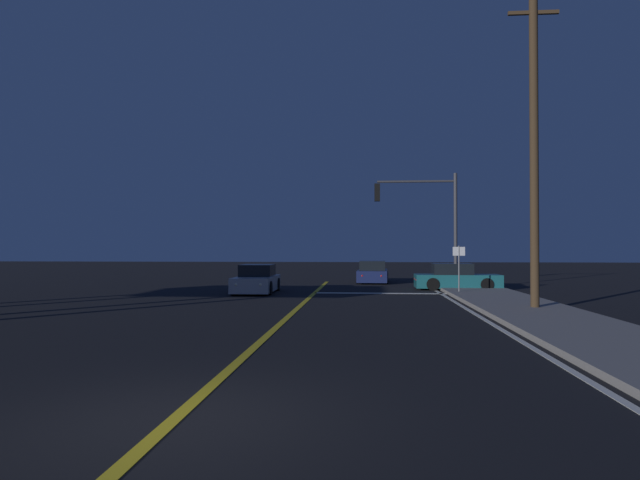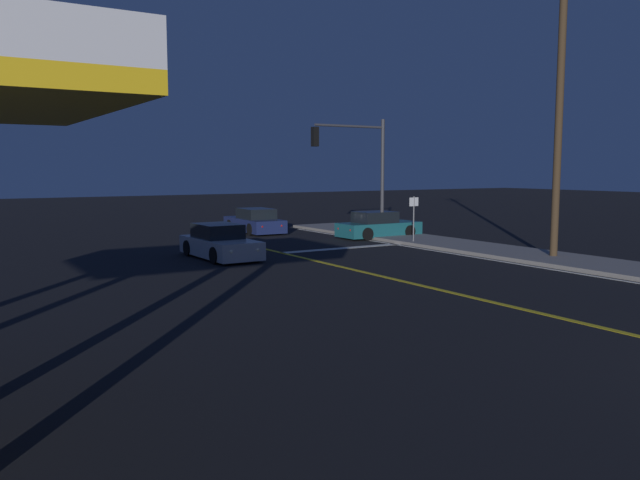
# 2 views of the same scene
# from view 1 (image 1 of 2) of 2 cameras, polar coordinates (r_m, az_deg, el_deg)

# --- Properties ---
(ground_plane) EXTENTS (160.00, 160.00, 0.00)m
(ground_plane) POSITION_cam_1_polar(r_m,az_deg,el_deg) (7.51, -14.53, -17.20)
(ground_plane) COLOR black
(sidewalk_right) EXTENTS (3.20, 38.27, 0.15)m
(sidewalk_right) POSITION_cam_1_polar(r_m,az_deg,el_deg) (18.38, 21.77, -7.17)
(sidewalk_right) COLOR gray
(sidewalk_right) RESTS_ON ground
(lane_line_center) EXTENTS (0.20, 36.15, 0.01)m
(lane_line_center) POSITION_cam_1_polar(r_m,az_deg,el_deg) (17.73, -3.15, -7.69)
(lane_line_center) COLOR gold
(lane_line_center) RESTS_ON ground
(lane_line_edge_right) EXTENTS (0.16, 36.15, 0.01)m
(lane_line_edge_right) POSITION_cam_1_polar(r_m,az_deg,el_deg) (17.93, 16.06, -7.58)
(lane_line_edge_right) COLOR silver
(lane_line_edge_right) RESTS_ON ground
(stop_bar) EXTENTS (6.15, 0.50, 0.01)m
(stop_bar) POSITION_cam_1_polar(r_m,az_deg,el_deg) (26.67, 6.09, -5.38)
(stop_bar) COLOR silver
(stop_bar) RESTS_ON ground
(car_parked_curb_teal) EXTENTS (4.34, 1.87, 1.34)m
(car_parked_curb_teal) POSITION_cam_1_polar(r_m,az_deg,el_deg) (29.73, 13.61, -3.79)
(car_parked_curb_teal) COLOR #195960
(car_parked_curb_teal) RESTS_ON ground
(car_mid_block_navy) EXTENTS (2.03, 4.76, 1.34)m
(car_mid_block_navy) POSITION_cam_1_polar(r_m,az_deg,el_deg) (35.09, 5.36, -3.35)
(car_mid_block_navy) COLOR navy
(car_mid_block_navy) RESTS_ON ground
(car_side_waiting_silver) EXTENTS (1.91, 4.35, 1.34)m
(car_side_waiting_silver) POSITION_cam_1_polar(r_m,az_deg,el_deg) (27.09, -6.43, -4.09)
(car_side_waiting_silver) COLOR #B2B5BA
(car_side_waiting_silver) RESTS_ON ground
(traffic_signal_near_right) EXTENTS (4.17, 0.28, 5.93)m
(traffic_signal_near_right) POSITION_cam_1_polar(r_m,az_deg,el_deg) (29.11, 10.70, 2.81)
(traffic_signal_near_right) COLOR #38383D
(traffic_signal_near_right) RESTS_ON ground
(utility_pole_right) EXTENTS (1.99, 0.29, 11.49)m
(utility_pole_right) POSITION_cam_1_polar(r_m,az_deg,el_deg) (20.58, 20.85, 10.06)
(utility_pole_right) COLOR #42301E
(utility_pole_right) RESTS_ON ground
(street_sign_corner) EXTENTS (0.56, 0.09, 2.23)m
(street_sign_corner) POSITION_cam_1_polar(r_m,az_deg,el_deg) (26.44, 13.89, -2.14)
(street_sign_corner) COLOR slate
(street_sign_corner) RESTS_ON ground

